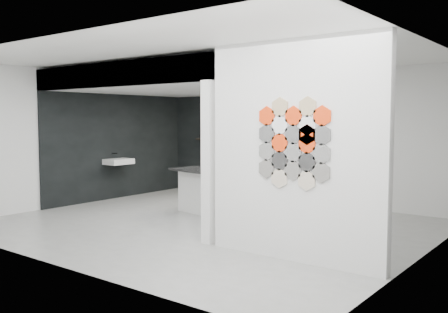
% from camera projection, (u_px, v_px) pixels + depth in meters
% --- Properties ---
extents(floor, '(7.00, 6.00, 0.01)m').
position_uv_depth(floor, '(209.00, 224.00, 8.54)').
color(floor, gray).
extents(partition_panel, '(2.45, 0.15, 2.80)m').
position_uv_depth(partition_panel, '(295.00, 151.00, 6.29)').
color(partition_panel, silver).
rests_on(partition_panel, floor).
extents(bay_clad_back, '(4.40, 0.04, 2.35)m').
position_uv_depth(bay_clad_back, '(246.00, 146.00, 11.59)').
color(bay_clad_back, black).
rests_on(bay_clad_back, floor).
extents(bay_clad_left, '(0.04, 4.00, 2.35)m').
position_uv_depth(bay_clad_left, '(119.00, 146.00, 11.35)').
color(bay_clad_left, black).
rests_on(bay_clad_left, floor).
extents(bulkhead, '(4.40, 4.00, 0.40)m').
position_uv_depth(bulkhead, '(190.00, 81.00, 9.92)').
color(bulkhead, silver).
rests_on(bulkhead, corner_column).
extents(corner_column, '(0.16, 0.16, 2.35)m').
position_uv_depth(corner_column, '(209.00, 163.00, 7.16)').
color(corner_column, silver).
rests_on(corner_column, floor).
extents(fascia_beam, '(4.40, 0.16, 0.40)m').
position_uv_depth(fascia_beam, '(114.00, 74.00, 8.40)').
color(fascia_beam, silver).
rests_on(fascia_beam, corner_column).
extents(wall_basin, '(0.40, 0.60, 0.12)m').
position_uv_depth(wall_basin, '(119.00, 162.00, 11.07)').
color(wall_basin, silver).
rests_on(wall_basin, bay_clad_left).
extents(display_shelf, '(3.00, 0.15, 0.04)m').
position_uv_depth(display_shelf, '(247.00, 141.00, 11.43)').
color(display_shelf, black).
rests_on(display_shelf, bay_clad_back).
extents(kitchen_island, '(1.70, 0.99, 1.29)m').
position_uv_depth(kitchen_island, '(211.00, 191.00, 9.41)').
color(kitchen_island, silver).
rests_on(kitchen_island, floor).
extents(stockpot, '(0.26, 0.26, 0.19)m').
position_uv_depth(stockpot, '(207.00, 134.00, 12.15)').
color(stockpot, black).
rests_on(stockpot, display_shelf).
extents(kettle, '(0.21, 0.21, 0.16)m').
position_uv_depth(kettle, '(275.00, 137.00, 10.97)').
color(kettle, black).
rests_on(kettle, display_shelf).
extents(glass_bowl, '(0.15, 0.15, 0.10)m').
position_uv_depth(glass_bowl, '(299.00, 139.00, 10.61)').
color(glass_bowl, gray).
rests_on(glass_bowl, display_shelf).
extents(glass_vase, '(0.13, 0.13, 0.14)m').
position_uv_depth(glass_vase, '(299.00, 138.00, 10.60)').
color(glass_vase, gray).
rests_on(glass_vase, display_shelf).
extents(bottle_dark, '(0.07, 0.07, 0.15)m').
position_uv_depth(bottle_dark, '(244.00, 136.00, 11.48)').
color(bottle_dark, black).
rests_on(bottle_dark, display_shelf).
extents(utensil_cup, '(0.08, 0.08, 0.09)m').
position_uv_depth(utensil_cup, '(229.00, 137.00, 11.75)').
color(utensil_cup, black).
rests_on(utensil_cup, display_shelf).
extents(hex_tile_cluster, '(1.04, 0.02, 1.16)m').
position_uv_depth(hex_tile_cluster, '(294.00, 143.00, 6.19)').
color(hex_tile_cluster, '#66635E').
rests_on(hex_tile_cluster, partition_panel).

